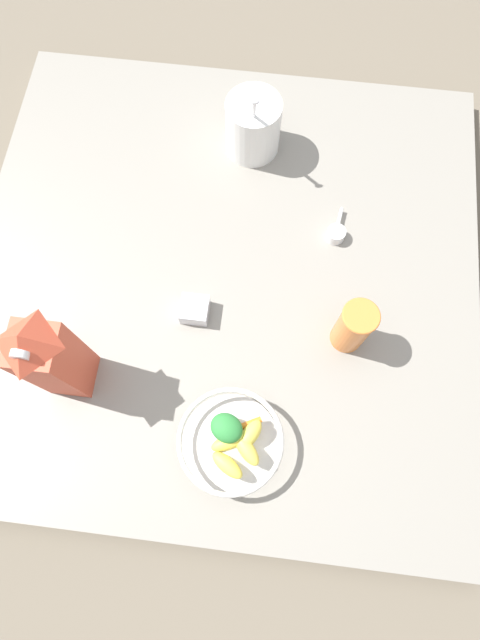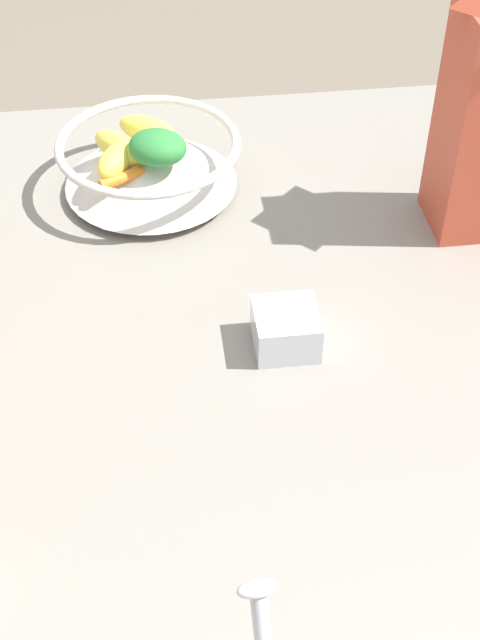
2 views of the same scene
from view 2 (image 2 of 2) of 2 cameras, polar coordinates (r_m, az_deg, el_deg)
name	(u,v)px [view 2 (image 2 of 2)]	position (r m, az deg, el deg)	size (l,w,h in m)	color
ground_plane	(248,472)	(0.78, 0.51, -9.72)	(6.00, 6.00, 0.00)	#665B4C
countertop	(248,454)	(0.76, 0.52, -8.60)	(1.11, 1.11, 0.05)	gray
fruit_bowl	(148,160)	(0.99, -5.89, 10.18)	(0.20, 0.20, 0.09)	silver
spice_jar	(286,330)	(0.81, 2.94, -0.67)	(0.06, 0.06, 0.04)	silver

